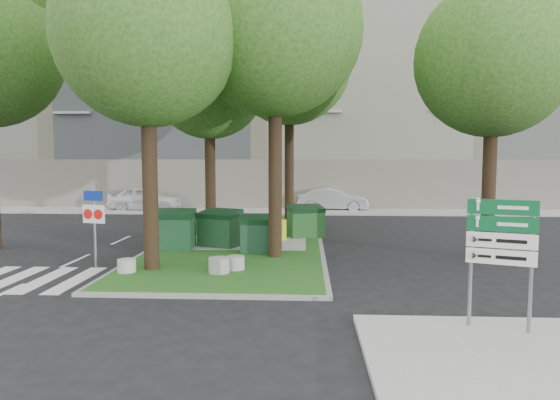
# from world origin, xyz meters

# --- Properties ---
(ground) EXTENTS (120.00, 120.00, 0.00)m
(ground) POSITION_xyz_m (0.00, 0.00, 0.00)
(ground) COLOR black
(ground) RESTS_ON ground
(median_island) EXTENTS (6.00, 16.00, 0.12)m
(median_island) POSITION_xyz_m (0.50, 8.00, 0.06)
(median_island) COLOR #1B4E16
(median_island) RESTS_ON ground
(median_kerb) EXTENTS (6.30, 16.30, 0.10)m
(median_kerb) POSITION_xyz_m (0.50, 8.00, 0.05)
(median_kerb) COLOR gray
(median_kerb) RESTS_ON ground
(sidewalk_corner) EXTENTS (5.00, 4.00, 0.12)m
(sidewalk_corner) POSITION_xyz_m (6.50, -3.50, 0.06)
(sidewalk_corner) COLOR #999993
(sidewalk_corner) RESTS_ON ground
(building_sidewalk) EXTENTS (42.00, 3.00, 0.12)m
(building_sidewalk) POSITION_xyz_m (0.00, 18.50, 0.06)
(building_sidewalk) COLOR #999993
(building_sidewalk) RESTS_ON ground
(zebra_crossing) EXTENTS (5.00, 3.00, 0.01)m
(zebra_crossing) POSITION_xyz_m (-3.75, 1.50, 0.01)
(zebra_crossing) COLOR silver
(zebra_crossing) RESTS_ON ground
(apartment_building) EXTENTS (41.00, 12.00, 16.00)m
(apartment_building) POSITION_xyz_m (0.00, 26.00, 8.00)
(apartment_building) COLOR tan
(apartment_building) RESTS_ON ground
(tree_median_near_left) EXTENTS (5.20, 5.20, 10.53)m
(tree_median_near_left) POSITION_xyz_m (-1.41, 2.56, 7.32)
(tree_median_near_left) COLOR black
(tree_median_near_left) RESTS_ON ground
(tree_median_near_right) EXTENTS (5.60, 5.60, 11.46)m
(tree_median_near_right) POSITION_xyz_m (2.09, 4.56, 7.99)
(tree_median_near_right) COLOR black
(tree_median_near_right) RESTS_ON ground
(tree_median_mid) EXTENTS (4.80, 4.80, 9.99)m
(tree_median_mid) POSITION_xyz_m (-0.91, 9.06, 6.98)
(tree_median_mid) COLOR black
(tree_median_mid) RESTS_ON ground
(tree_median_far) EXTENTS (5.80, 5.80, 11.93)m
(tree_median_far) POSITION_xyz_m (2.29, 12.06, 8.32)
(tree_median_far) COLOR black
(tree_median_far) RESTS_ON ground
(tree_street_right) EXTENTS (5.00, 5.00, 10.06)m
(tree_street_right) POSITION_xyz_m (9.09, 5.06, 6.98)
(tree_street_right) COLOR black
(tree_street_right) RESTS_ON ground
(dumpster_a) EXTENTS (1.52, 1.08, 1.40)m
(dumpster_a) POSITION_xyz_m (-1.74, 5.76, 0.79)
(dumpster_a) COLOR #0F391C
(dumpster_a) RESTS_ON median_island
(dumpster_b) EXTENTS (1.74, 1.50, 1.35)m
(dumpster_b) POSITION_xyz_m (-0.14, 6.28, 0.77)
(dumpster_b) COLOR #103719
(dumpster_b) RESTS_ON median_island
(dumpster_c) EXTENTS (1.38, 0.98, 1.27)m
(dumpster_c) POSITION_xyz_m (1.46, 5.30, 0.73)
(dumpster_c) COLOR #0F341D
(dumpster_c) RESTS_ON median_island
(dumpster_d) EXTENTS (1.63, 1.34, 1.31)m
(dumpster_d) POSITION_xyz_m (3.00, 8.61, 0.75)
(dumpster_d) COLOR #154615
(dumpster_d) RESTS_ON median_island
(bollard_left) EXTENTS (0.51, 0.51, 0.37)m
(bollard_left) POSITION_xyz_m (-2.08, 2.03, 0.30)
(bollard_left) COLOR #AAABA5
(bollard_left) RESTS_ON median_island
(bollard_right) EXTENTS (0.59, 0.59, 0.42)m
(bollard_right) POSITION_xyz_m (0.56, 2.09, 0.33)
(bollard_right) COLOR gray
(bollard_right) RESTS_ON median_island
(bollard_mid) EXTENTS (0.54, 0.54, 0.38)m
(bollard_mid) POSITION_xyz_m (0.96, 2.52, 0.31)
(bollard_mid) COLOR #9B9C97
(bollard_mid) RESTS_ON median_island
(litter_bin) EXTENTS (0.46, 0.46, 0.80)m
(litter_bin) POSITION_xyz_m (2.01, 7.72, 0.52)
(litter_bin) COLOR #B7C417
(litter_bin) RESTS_ON median_island
(traffic_sign_pole) EXTENTS (0.74, 0.22, 2.52)m
(traffic_sign_pole) POSITION_xyz_m (-3.39, 3.00, 1.61)
(traffic_sign_pole) COLOR slate
(traffic_sign_pole) RESTS_ON ground
(directional_sign) EXTENTS (1.18, 0.46, 2.47)m
(directional_sign) POSITION_xyz_m (6.68, -2.21, 1.76)
(directional_sign) COLOR slate
(directional_sign) RESTS_ON sidewalk_corner
(car_white) EXTENTS (4.67, 2.13, 1.55)m
(car_white) POSITION_xyz_m (-6.97, 18.70, 0.78)
(car_white) COLOR silver
(car_white) RESTS_ON ground
(car_silver) EXTENTS (4.47, 1.85, 1.44)m
(car_silver) POSITION_xyz_m (4.70, 19.50, 0.72)
(car_silver) COLOR #A1A4A9
(car_silver) RESTS_ON ground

